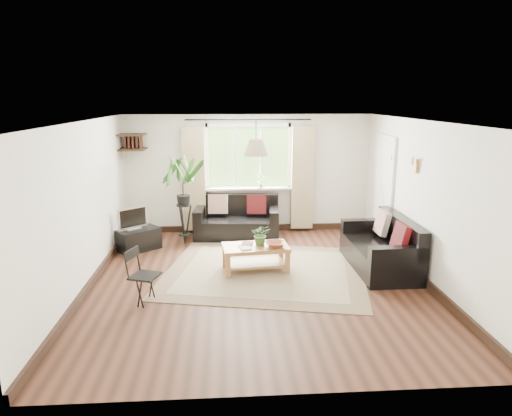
{
  "coord_description": "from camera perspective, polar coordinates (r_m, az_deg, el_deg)",
  "views": [
    {
      "loc": [
        -0.46,
        -6.48,
        2.73
      ],
      "look_at": [
        0.0,
        0.4,
        1.05
      ],
      "focal_mm": 32.0,
      "sensor_mm": 36.0,
      "label": 1
    }
  ],
  "objects": [
    {
      "name": "rug",
      "position": [
        7.4,
        1.09,
        -7.9
      ],
      "size": [
        3.59,
        3.24,
        0.02
      ],
      "primitive_type": "cube",
      "rotation": [
        0.0,
        0.0,
        -0.2
      ],
      "color": "#BBB191",
      "rests_on": "floor"
    },
    {
      "name": "wall_front",
      "position": [
        4.06,
        3.03,
        -8.47
      ],
      "size": [
        5.0,
        0.02,
        2.4
      ],
      "primitive_type": "cube",
      "color": "silver",
      "rests_on": "floor"
    },
    {
      "name": "table_plant",
      "position": [
        7.3,
        0.61,
        -3.33
      ],
      "size": [
        0.31,
        0.27,
        0.33
      ],
      "primitive_type": "imported",
      "rotation": [
        0.0,
        0.0,
        -0.02
      ],
      "color": "#335C24",
      "rests_on": "coffee_table"
    },
    {
      "name": "coffee_table",
      "position": [
        7.36,
        -0.06,
        -6.31
      ],
      "size": [
        1.09,
        0.67,
        0.43
      ],
      "primitive_type": null,
      "rotation": [
        0.0,
        0.0,
        0.11
      ],
      "color": "brown",
      "rests_on": "floor"
    },
    {
      "name": "tv",
      "position": [
        8.53,
        -15.19,
        -1.18
      ],
      "size": [
        0.55,
        0.5,
        0.43
      ],
      "primitive_type": null,
      "rotation": [
        0.0,
        0.0,
        0.69
      ],
      "color": "#A5A5AA",
      "rests_on": "tv_stand"
    },
    {
      "name": "window",
      "position": [
        9.28,
        -0.97,
        6.38
      ],
      "size": [
        2.5,
        0.16,
        2.16
      ],
      "primitive_type": null,
      "color": "white",
      "rests_on": "wall_back"
    },
    {
      "name": "wall_back",
      "position": [
        9.37,
        -0.97,
        4.29
      ],
      "size": [
        5.0,
        0.02,
        2.4
      ],
      "primitive_type": "cube",
      "color": "silver",
      "rests_on": "floor"
    },
    {
      "name": "wall_sconce",
      "position": [
        7.44,
        19.17,
        5.29
      ],
      "size": [
        0.12,
        0.12,
        0.28
      ],
      "primitive_type": null,
      "color": "beige",
      "rests_on": "wall_right"
    },
    {
      "name": "door",
      "position": [
        8.86,
        15.57,
        1.92
      ],
      "size": [
        0.06,
        0.96,
        2.06
      ],
      "primitive_type": "cube",
      "color": "silver",
      "rests_on": "wall_right"
    },
    {
      "name": "palm_stand",
      "position": [
        8.65,
        -9.04,
        0.86
      ],
      "size": [
        0.71,
        0.71,
        1.67
      ],
      "primitive_type": null,
      "rotation": [
        0.0,
        0.0,
        -0.1
      ],
      "color": "black",
      "rests_on": "floor"
    },
    {
      "name": "folding_chair",
      "position": [
        6.39,
        -13.71,
        -8.35
      ],
      "size": [
        0.49,
        0.49,
        0.75
      ],
      "primitive_type": null,
      "rotation": [
        0.0,
        0.0,
        1.23
      ],
      "color": "black",
      "rests_on": "floor"
    },
    {
      "name": "book_b",
      "position": [
        7.36,
        -1.81,
        -4.46
      ],
      "size": [
        0.22,
        0.27,
        0.02
      ],
      "primitive_type": "imported",
      "rotation": [
        0.0,
        0.0,
        -0.2
      ],
      "color": "brown",
      "rests_on": "coffee_table"
    },
    {
      "name": "wall_left",
      "position": [
        6.96,
        -20.76,
        0.1
      ],
      "size": [
        0.02,
        5.5,
        2.4
      ],
      "primitive_type": "cube",
      "color": "silver",
      "rests_on": "floor"
    },
    {
      "name": "ceiling",
      "position": [
        6.5,
        0.24,
        10.79
      ],
      "size": [
        5.5,
        5.5,
        0.0
      ],
      "primitive_type": "plane",
      "rotation": [
        3.14,
        0.0,
        0.0
      ],
      "color": "white",
      "rests_on": "floor"
    },
    {
      "name": "sill_plant",
      "position": [
        9.29,
        0.61,
        3.36
      ],
      "size": [
        0.14,
        0.1,
        0.27
      ],
      "primitive_type": "imported",
      "color": "#2D6023",
      "rests_on": "window"
    },
    {
      "name": "corner_shelf",
      "position": [
        9.19,
        -15.2,
        7.98
      ],
      "size": [
        0.5,
        0.5,
        0.34
      ],
      "primitive_type": null,
      "color": "black",
      "rests_on": "wall_back"
    },
    {
      "name": "floor",
      "position": [
        7.04,
        0.22,
        -9.1
      ],
      "size": [
        5.5,
        5.5,
        0.0
      ],
      "primitive_type": "plane",
      "color": "black",
      "rests_on": "ground"
    },
    {
      "name": "sofa_back",
      "position": [
        9.07,
        -2.4,
        -1.29
      ],
      "size": [
        1.72,
        0.97,
        0.78
      ],
      "primitive_type": null,
      "rotation": [
        0.0,
        0.0,
        -0.09
      ],
      "color": "black",
      "rests_on": "floor"
    },
    {
      "name": "book_a",
      "position": [
        7.16,
        -2.03,
        -5.01
      ],
      "size": [
        0.22,
        0.27,
        0.02
      ],
      "primitive_type": "imported",
      "rotation": [
        0.0,
        0.0,
        0.2
      ],
      "color": "silver",
      "rests_on": "coffee_table"
    },
    {
      "name": "sofa_right",
      "position": [
        7.67,
        15.23,
        -4.47
      ],
      "size": [
        1.72,
        0.87,
        0.81
      ],
      "primitive_type": null,
      "rotation": [
        0.0,
        0.0,
        -1.56
      ],
      "color": "black",
      "rests_on": "floor"
    },
    {
      "name": "pendant_lamp",
      "position": [
        6.93,
        0.0,
        8.06
      ],
      "size": [
        0.36,
        0.36,
        0.54
      ],
      "primitive_type": null,
      "color": "beige",
      "rests_on": "ceiling"
    },
    {
      "name": "bowl",
      "position": [
        7.24,
        2.44,
        -4.54
      ],
      "size": [
        0.33,
        0.33,
        0.08
      ],
      "primitive_type": "imported",
      "rotation": [
        0.0,
        0.0,
        -0.06
      ],
      "color": "#9D5836",
      "rests_on": "coffee_table"
    },
    {
      "name": "tv_stand",
      "position": [
        8.63,
        -14.46,
        -3.83
      ],
      "size": [
        0.83,
        0.79,
        0.39
      ],
      "primitive_type": "cube",
      "rotation": [
        0.0,
        0.0,
        0.69
      ],
      "color": "black",
      "rests_on": "floor"
    },
    {
      "name": "wall_right",
      "position": [
        7.29,
        20.25,
        0.72
      ],
      "size": [
        0.02,
        5.5,
        2.4
      ],
      "primitive_type": "cube",
      "color": "silver",
      "rests_on": "floor"
    }
  ]
}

